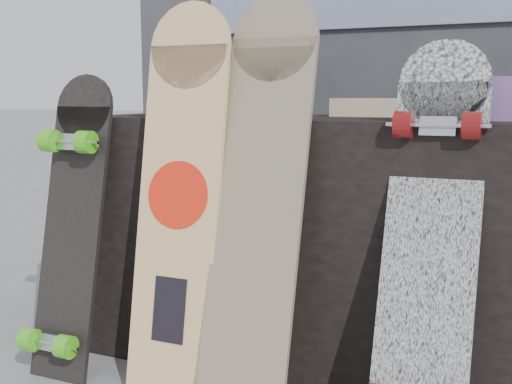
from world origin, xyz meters
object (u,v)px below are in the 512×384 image
at_px(longboard_geisha, 180,189).
at_px(longboard_cascadia, 431,233).
at_px(vendor_table, 324,240).
at_px(longboard_celtic, 260,190).
at_px(skateboard_dark, 70,222).

distance_m(longboard_geisha, longboard_cascadia, 0.71).
distance_m(vendor_table, longboard_cascadia, 0.54).
relative_size(longboard_geisha, longboard_celtic, 0.99).
height_order(longboard_cascadia, skateboard_dark, longboard_cascadia).
distance_m(longboard_geisha, skateboard_dark, 0.40).
relative_size(longboard_celtic, skateboard_dark, 1.23).
height_order(longboard_geisha, longboard_cascadia, longboard_geisha).
bearing_deg(skateboard_dark, longboard_celtic, 3.46).
distance_m(longboard_geisha, longboard_celtic, 0.24).
relative_size(vendor_table, skateboard_dark, 1.71).
relative_size(longboard_geisha, longboard_cascadia, 1.12).
bearing_deg(longboard_celtic, skateboard_dark, -176.54).
bearing_deg(vendor_table, longboard_celtic, -99.68).
xyz_separation_m(longboard_celtic, longboard_cascadia, (0.46, 0.03, -0.09)).
relative_size(longboard_geisha, skateboard_dark, 1.22).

